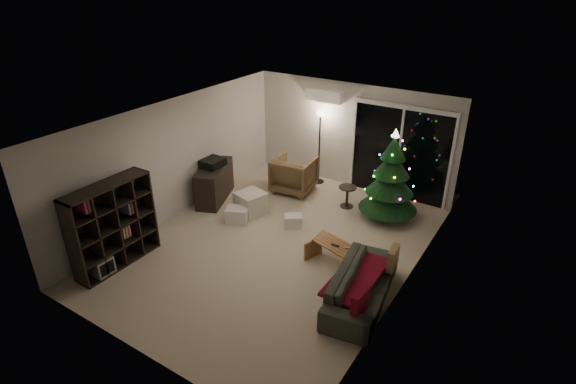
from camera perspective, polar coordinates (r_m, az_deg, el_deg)
name	(u,v)px	position (r m, az deg, el deg)	size (l,w,h in m)	color
room	(334,176)	(9.18, 5.89, 2.08)	(6.50, 7.51, 2.60)	beige
bookshelf	(106,222)	(8.55, -22.16, -3.60)	(0.40, 1.57, 1.57)	black
media_cabinet	(214,183)	(10.36, -9.33, 1.14)	(0.49, 1.32, 0.82)	black
stereo	(213,163)	(10.16, -9.53, 3.69)	(0.42, 0.49, 0.18)	black
armchair	(294,174)	(10.62, 0.77, 2.25)	(0.91, 0.93, 0.85)	brown
ottoman	(251,203)	(9.73, -4.74, -1.43)	(0.55, 0.55, 0.50)	silver
cardboard_box_a	(237,215)	(9.48, -6.46, -2.92)	(0.46, 0.35, 0.33)	white
cardboard_box_b	(293,221)	(9.29, 0.69, -3.67)	(0.35, 0.26, 0.25)	white
side_table	(347,197)	(10.06, 7.51, -0.60)	(0.39, 0.39, 0.49)	black
floor_lamp	(319,148)	(10.92, 3.99, 5.60)	(0.29, 0.29, 1.80)	black
sofa	(362,285)	(7.37, 9.32, -11.61)	(1.97, 0.77, 0.58)	#363B32
sofa_throw	(356,277)	(7.32, 8.67, -10.58)	(0.62, 1.42, 0.05)	#500B19
cushion_a	(393,258)	(7.67, 13.18, -8.17)	(0.11, 0.38, 0.38)	olive
cushion_b	(360,302)	(6.68, 9.14, -13.68)	(0.11, 0.38, 0.38)	#500B19
coffee_table	(342,257)	(8.11, 6.89, -8.25)	(1.24, 0.43, 0.39)	olive
remote_a	(335,245)	(8.04, 6.01, -6.73)	(0.16, 0.05, 0.02)	black
remote_b	(349,248)	(8.00, 7.78, -7.07)	(0.14, 0.04, 0.02)	slate
christmas_tree	(391,175)	(9.45, 12.95, 2.11)	(1.23, 1.23, 1.99)	#153E1D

